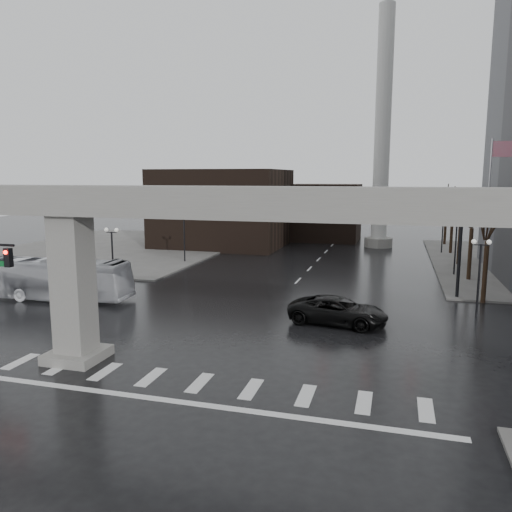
# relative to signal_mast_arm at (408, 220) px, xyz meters

# --- Properties ---
(ground) EXTENTS (160.00, 160.00, 0.00)m
(ground) POSITION_rel_signal_mast_arm_xyz_m (-8.99, -18.80, -5.83)
(ground) COLOR black
(ground) RESTS_ON ground
(sidewalk_nw) EXTENTS (28.00, 36.00, 0.15)m
(sidewalk_nw) POSITION_rel_signal_mast_arm_xyz_m (-34.99, 17.20, -5.75)
(sidewalk_nw) COLOR slate
(sidewalk_nw) RESTS_ON ground
(elevated_guideway) EXTENTS (48.00, 2.60, 8.70)m
(elevated_guideway) POSITION_rel_signal_mast_arm_xyz_m (-7.73, -18.80, 1.05)
(elevated_guideway) COLOR gray
(elevated_guideway) RESTS_ON ground
(building_far_left) EXTENTS (16.00, 14.00, 10.00)m
(building_far_left) POSITION_rel_signal_mast_arm_xyz_m (-22.99, 23.20, -0.83)
(building_far_left) COLOR black
(building_far_left) RESTS_ON ground
(building_far_mid) EXTENTS (10.00, 10.00, 8.00)m
(building_far_mid) POSITION_rel_signal_mast_arm_xyz_m (-10.99, 33.20, -1.83)
(building_far_mid) COLOR black
(building_far_mid) RESTS_ON ground
(smokestack) EXTENTS (3.60, 3.60, 30.00)m
(smokestack) POSITION_rel_signal_mast_arm_xyz_m (-2.99, 27.20, 7.52)
(smokestack) COLOR beige
(smokestack) RESTS_ON ground
(signal_mast_arm) EXTENTS (12.12, 0.43, 8.00)m
(signal_mast_arm) POSITION_rel_signal_mast_arm_xyz_m (0.00, 0.00, 0.00)
(signal_mast_arm) COLOR black
(signal_mast_arm) RESTS_ON ground
(flagpole_assembly) EXTENTS (2.06, 0.12, 12.00)m
(flagpole_assembly) POSITION_rel_signal_mast_arm_xyz_m (6.30, 3.20, 1.70)
(flagpole_assembly) COLOR silver
(flagpole_assembly) RESTS_ON ground
(lamp_right_0) EXTENTS (1.22, 0.32, 5.11)m
(lamp_right_0) POSITION_rel_signal_mast_arm_xyz_m (4.51, -4.80, -2.36)
(lamp_right_0) COLOR black
(lamp_right_0) RESTS_ON ground
(lamp_right_1) EXTENTS (1.22, 0.32, 5.11)m
(lamp_right_1) POSITION_rel_signal_mast_arm_xyz_m (4.51, 9.20, -2.36)
(lamp_right_1) COLOR black
(lamp_right_1) RESTS_ON ground
(lamp_right_2) EXTENTS (1.22, 0.32, 5.11)m
(lamp_right_2) POSITION_rel_signal_mast_arm_xyz_m (4.51, 23.20, -2.36)
(lamp_right_2) COLOR black
(lamp_right_2) RESTS_ON ground
(lamp_left_0) EXTENTS (1.22, 0.32, 5.11)m
(lamp_left_0) POSITION_rel_signal_mast_arm_xyz_m (-22.49, -4.80, -2.36)
(lamp_left_0) COLOR black
(lamp_left_0) RESTS_ON ground
(lamp_left_1) EXTENTS (1.22, 0.32, 5.11)m
(lamp_left_1) POSITION_rel_signal_mast_arm_xyz_m (-22.49, 9.20, -2.36)
(lamp_left_1) COLOR black
(lamp_left_1) RESTS_ON ground
(lamp_left_2) EXTENTS (1.22, 0.32, 5.11)m
(lamp_left_2) POSITION_rel_signal_mast_arm_xyz_m (-22.49, 23.20, -2.36)
(lamp_left_2) COLOR black
(lamp_left_2) RESTS_ON ground
(tree_right_0) EXTENTS (1.09, 1.58, 7.50)m
(tree_right_0) POSITION_rel_signal_mast_arm_xyz_m (5.54, -0.78, -3.04)
(tree_right_0) COLOR black
(tree_right_0) RESTS_ON ground
(tree_right_1) EXTENTS (1.09, 1.61, 7.67)m
(tree_right_1) POSITION_rel_signal_mast_arm_xyz_m (5.54, 7.22, -2.98)
(tree_right_1) COLOR black
(tree_right_1) RESTS_ON ground
(tree_right_2) EXTENTS (1.10, 1.63, 7.85)m
(tree_right_2) POSITION_rel_signal_mast_arm_xyz_m (5.54, 15.22, -2.91)
(tree_right_2) COLOR black
(tree_right_2) RESTS_ON ground
(tree_right_3) EXTENTS (1.11, 1.66, 8.02)m
(tree_right_3) POSITION_rel_signal_mast_arm_xyz_m (5.54, 23.22, -2.85)
(tree_right_3) COLOR black
(tree_right_3) RESTS_ON ground
(tree_right_4) EXTENTS (1.12, 1.69, 8.19)m
(tree_right_4) POSITION_rel_signal_mast_arm_xyz_m (5.54, 31.22, -2.79)
(tree_right_4) COLOR black
(tree_right_4) RESTS_ON ground
(pickup_truck) EXTENTS (6.46, 3.70, 1.70)m
(pickup_truck) POSITION_rel_signal_mast_arm_xyz_m (-4.09, -9.04, -4.98)
(pickup_truck) COLOR black
(pickup_truck) RESTS_ON ground
(city_bus) EXTENTS (11.61, 3.46, 3.19)m
(city_bus) POSITION_rel_signal_mast_arm_xyz_m (-25.09, -8.43, -4.23)
(city_bus) COLOR silver
(city_bus) RESTS_ON ground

